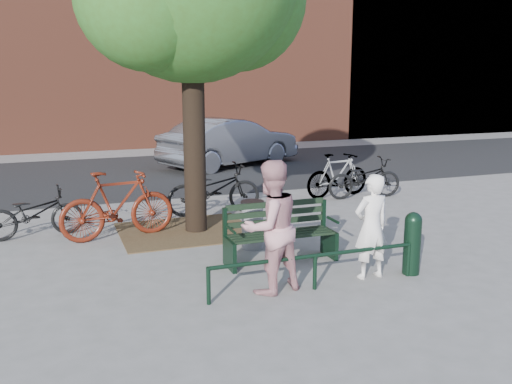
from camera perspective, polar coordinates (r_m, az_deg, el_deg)
name	(u,v)px	position (r m, az deg, el deg)	size (l,w,h in m)	color
ground	(281,262)	(8.99, 2.51, -7.02)	(90.00, 90.00, 0.00)	gray
dirt_pit	(186,231)	(10.70, -7.03, -3.91)	(2.40, 2.00, 0.02)	brown
road	(170,172)	(16.91, -8.62, 1.95)	(40.00, 7.00, 0.01)	black
park_bench	(279,231)	(8.91, 2.34, -3.95)	(1.74, 0.54, 0.97)	black
guard_railing	(315,261)	(7.82, 5.93, -6.89)	(3.06, 0.06, 0.51)	black
person_left	(371,227)	(8.29, 11.46, -3.40)	(0.55, 0.36, 1.52)	white
person_right	(270,227)	(7.57, 1.45, -3.53)	(0.87, 0.68, 1.80)	#C2858A
bollard	(412,241)	(8.64, 15.36, -4.75)	(0.25, 0.25, 0.93)	black
litter_bin	(252,224)	(9.55, -0.35, -3.26)	(0.40, 0.40, 0.81)	gray
bicycle_a	(34,213)	(10.90, -21.32, -1.98)	(0.59, 1.70, 0.89)	black
bicycle_b	(118,205)	(10.35, -13.67, -1.25)	(0.58, 2.04, 1.23)	#51180B
bicycle_c	(214,189)	(11.85, -4.22, 0.27)	(0.69, 1.99, 1.04)	black
bicycle_d	(338,175)	(13.57, 8.16, 1.69)	(0.49, 1.74, 1.04)	gray
bicycle_e	(364,178)	(13.55, 10.79, 1.38)	(0.63, 1.81, 0.95)	black
parked_car	(230,142)	(17.81, -2.62, 5.00)	(1.60, 4.58, 1.51)	slate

